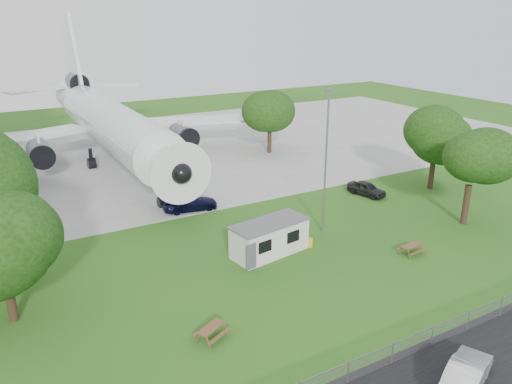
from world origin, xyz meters
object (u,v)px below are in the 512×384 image
airliner (109,121)px  picnic_west (212,338)px  picnic_east (411,254)px  car_centre_sedan (466,374)px  site_cabin (270,238)px

airliner → picnic_west: size_ratio=26.52×
picnic_east → car_centre_sedan: bearing=-133.8°
airliner → picnic_east: bearing=-69.6°
airliner → picnic_west: airliner is taller
site_cabin → picnic_east: site_cabin is taller
picnic_west → picnic_east: bearing=-19.8°
airliner → picnic_east: size_ratio=26.52×
picnic_west → car_centre_sedan: 13.63m
airliner → site_cabin: size_ratio=6.90×
site_cabin → car_centre_sedan: site_cabin is taller
picnic_west → picnic_east: 18.12m
picnic_west → car_centre_sedan: bearing=-72.9°
site_cabin → picnic_west: 11.47m
picnic_west → site_cabin: bearing=15.5°
site_cabin → picnic_east: bearing=-30.3°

